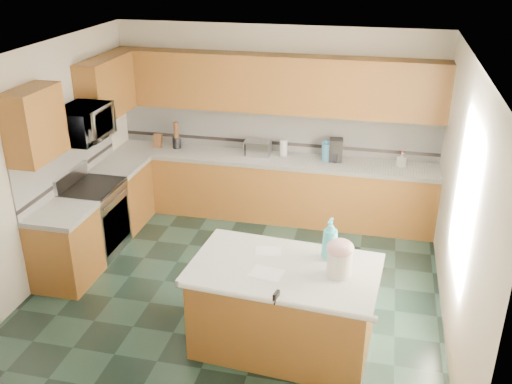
% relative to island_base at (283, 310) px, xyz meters
% --- Properties ---
extents(floor, '(4.60, 4.60, 0.00)m').
position_rel_island_base_xyz_m(floor, '(-0.70, 0.84, -0.43)').
color(floor, black).
rests_on(floor, ground).
extents(ceiling, '(4.60, 4.60, 0.00)m').
position_rel_island_base_xyz_m(ceiling, '(-0.70, 0.84, 2.27)').
color(ceiling, white).
rests_on(ceiling, ground).
extents(wall_back, '(4.60, 0.04, 2.70)m').
position_rel_island_base_xyz_m(wall_back, '(-0.70, 3.16, 0.92)').
color(wall_back, '#EFE4CC').
rests_on(wall_back, ground).
extents(wall_front, '(4.60, 0.04, 2.70)m').
position_rel_island_base_xyz_m(wall_front, '(-0.70, -1.48, 0.92)').
color(wall_front, '#EFE4CC').
rests_on(wall_front, ground).
extents(wall_left, '(0.04, 4.60, 2.70)m').
position_rel_island_base_xyz_m(wall_left, '(-3.02, 0.84, 0.92)').
color(wall_left, '#EFE4CC').
rests_on(wall_left, ground).
extents(wall_right, '(0.04, 4.60, 2.70)m').
position_rel_island_base_xyz_m(wall_right, '(1.62, 0.84, 0.92)').
color(wall_right, '#EFE4CC').
rests_on(wall_right, ground).
extents(back_base_cab, '(4.60, 0.60, 0.86)m').
position_rel_island_base_xyz_m(back_base_cab, '(-0.70, 2.84, 0.00)').
color(back_base_cab, brown).
rests_on(back_base_cab, ground).
extents(back_countertop, '(4.60, 0.64, 0.06)m').
position_rel_island_base_xyz_m(back_countertop, '(-0.70, 2.84, 0.46)').
color(back_countertop, white).
rests_on(back_countertop, back_base_cab).
extents(back_upper_cab, '(4.60, 0.33, 0.78)m').
position_rel_island_base_xyz_m(back_upper_cab, '(-0.70, 2.97, 1.51)').
color(back_upper_cab, brown).
rests_on(back_upper_cab, wall_back).
extents(back_backsplash, '(4.60, 0.02, 0.63)m').
position_rel_island_base_xyz_m(back_backsplash, '(-0.70, 3.13, 0.81)').
color(back_backsplash, silver).
rests_on(back_backsplash, back_countertop).
extents(back_accent_band, '(4.60, 0.01, 0.05)m').
position_rel_island_base_xyz_m(back_accent_band, '(-0.70, 3.12, 0.61)').
color(back_accent_band, black).
rests_on(back_accent_band, back_countertop).
extents(left_base_cab_rear, '(0.60, 0.82, 0.86)m').
position_rel_island_base_xyz_m(left_base_cab_rear, '(-2.70, 2.13, 0.00)').
color(left_base_cab_rear, brown).
rests_on(left_base_cab_rear, ground).
extents(left_counter_rear, '(0.64, 0.82, 0.06)m').
position_rel_island_base_xyz_m(left_counter_rear, '(-2.70, 2.13, 0.46)').
color(left_counter_rear, white).
rests_on(left_counter_rear, left_base_cab_rear).
extents(left_base_cab_front, '(0.60, 0.72, 0.86)m').
position_rel_island_base_xyz_m(left_base_cab_front, '(-2.70, 0.60, 0.00)').
color(left_base_cab_front, brown).
rests_on(left_base_cab_front, ground).
extents(left_counter_front, '(0.64, 0.72, 0.06)m').
position_rel_island_base_xyz_m(left_counter_front, '(-2.70, 0.60, 0.46)').
color(left_counter_front, white).
rests_on(left_counter_front, left_base_cab_front).
extents(left_backsplash, '(0.02, 2.30, 0.63)m').
position_rel_island_base_xyz_m(left_backsplash, '(-2.98, 1.39, 0.81)').
color(left_backsplash, silver).
rests_on(left_backsplash, wall_left).
extents(left_accent_band, '(0.01, 2.30, 0.05)m').
position_rel_island_base_xyz_m(left_accent_band, '(-2.98, 1.39, 0.61)').
color(left_accent_band, black).
rests_on(left_accent_band, wall_left).
extents(left_upper_cab_rear, '(0.33, 1.09, 0.78)m').
position_rel_island_base_xyz_m(left_upper_cab_rear, '(-2.83, 2.26, 1.51)').
color(left_upper_cab_rear, brown).
rests_on(left_upper_cab_rear, wall_left).
extents(left_upper_cab_front, '(0.33, 0.72, 0.78)m').
position_rel_island_base_xyz_m(left_upper_cab_front, '(-2.83, 0.60, 1.51)').
color(left_upper_cab_front, brown).
rests_on(left_upper_cab_front, wall_left).
extents(range_body, '(0.60, 0.76, 0.88)m').
position_rel_island_base_xyz_m(range_body, '(-2.70, 1.34, 0.01)').
color(range_body, '#B7B7BC').
rests_on(range_body, ground).
extents(range_oven_door, '(0.02, 0.68, 0.55)m').
position_rel_island_base_xyz_m(range_oven_door, '(-2.41, 1.34, -0.03)').
color(range_oven_door, black).
rests_on(range_oven_door, range_body).
extents(range_cooktop, '(0.62, 0.78, 0.04)m').
position_rel_island_base_xyz_m(range_cooktop, '(-2.70, 1.34, 0.47)').
color(range_cooktop, black).
rests_on(range_cooktop, range_body).
extents(range_handle, '(0.02, 0.66, 0.02)m').
position_rel_island_base_xyz_m(range_handle, '(-2.38, 1.34, 0.35)').
color(range_handle, '#B7B7BC').
rests_on(range_handle, range_body).
extents(range_backguard, '(0.06, 0.76, 0.18)m').
position_rel_island_base_xyz_m(range_backguard, '(-2.96, 1.34, 0.59)').
color(range_backguard, '#B7B7BC').
rests_on(range_backguard, range_body).
extents(microwave, '(0.50, 0.73, 0.41)m').
position_rel_island_base_xyz_m(microwave, '(-2.70, 1.34, 1.30)').
color(microwave, '#B7B7BC').
rests_on(microwave, wall_left).
extents(island_base, '(1.74, 1.08, 0.86)m').
position_rel_island_base_xyz_m(island_base, '(0.00, 0.00, 0.00)').
color(island_base, brown).
rests_on(island_base, ground).
extents(island_top, '(1.85, 1.19, 0.06)m').
position_rel_island_base_xyz_m(island_top, '(0.00, 0.00, 0.46)').
color(island_top, white).
rests_on(island_top, island_base).
extents(island_bullnose, '(1.77, 0.19, 0.06)m').
position_rel_island_base_xyz_m(island_bullnose, '(0.00, -0.53, 0.46)').
color(island_bullnose, white).
rests_on(island_bullnose, island_base).
extents(treat_jar, '(0.27, 0.27, 0.24)m').
position_rel_island_base_xyz_m(treat_jar, '(0.51, -0.02, 0.61)').
color(treat_jar, silver).
rests_on(treat_jar, island_top).
extents(treat_jar_lid, '(0.25, 0.25, 0.16)m').
position_rel_island_base_xyz_m(treat_jar_lid, '(0.51, -0.02, 0.77)').
color(treat_jar_lid, beige).
rests_on(treat_jar_lid, treat_jar).
extents(treat_jar_knob, '(0.08, 0.03, 0.03)m').
position_rel_island_base_xyz_m(treat_jar_knob, '(0.51, -0.02, 0.82)').
color(treat_jar_knob, tan).
rests_on(treat_jar_knob, treat_jar_lid).
extents(treat_jar_knob_end_l, '(0.04, 0.04, 0.04)m').
position_rel_island_base_xyz_m(treat_jar_knob_end_l, '(0.47, -0.02, 0.82)').
color(treat_jar_knob_end_l, tan).
rests_on(treat_jar_knob_end_l, treat_jar_lid).
extents(treat_jar_knob_end_r, '(0.04, 0.04, 0.04)m').
position_rel_island_base_xyz_m(treat_jar_knob_end_r, '(0.55, -0.02, 0.82)').
color(treat_jar_knob_end_r, tan).
rests_on(treat_jar_knob_end_r, treat_jar_lid).
extents(soap_bottle_island, '(0.19, 0.20, 0.42)m').
position_rel_island_base_xyz_m(soap_bottle_island, '(0.39, 0.26, 0.70)').
color(soap_bottle_island, '#39B1BB').
rests_on(soap_bottle_island, island_top).
extents(paper_sheet_a, '(0.33, 0.27, 0.00)m').
position_rel_island_base_xyz_m(paper_sheet_a, '(-0.14, -0.15, 0.49)').
color(paper_sheet_a, white).
rests_on(paper_sheet_a, island_top).
extents(paper_sheet_b, '(0.28, 0.22, 0.00)m').
position_rel_island_base_xyz_m(paper_sheet_b, '(-0.21, 0.25, 0.49)').
color(paper_sheet_b, white).
rests_on(paper_sheet_b, island_top).
extents(clamp_body, '(0.05, 0.10, 0.09)m').
position_rel_island_base_xyz_m(clamp_body, '(0.02, -0.51, 0.50)').
color(clamp_body, black).
rests_on(clamp_body, island_top).
extents(clamp_handle, '(0.02, 0.07, 0.02)m').
position_rel_island_base_xyz_m(clamp_handle, '(0.02, -0.57, 0.48)').
color(clamp_handle, black).
rests_on(clamp_handle, island_top).
extents(knife_block, '(0.12, 0.16, 0.22)m').
position_rel_island_base_xyz_m(knife_block, '(-2.42, 2.89, 0.59)').
color(knife_block, '#472814').
rests_on(knife_block, back_countertop).
extents(utensil_crock, '(0.13, 0.13, 0.16)m').
position_rel_island_base_xyz_m(utensil_crock, '(-2.14, 2.92, 0.57)').
color(utensil_crock, black).
rests_on(utensil_crock, back_countertop).
extents(utensil_bundle, '(0.07, 0.07, 0.23)m').
position_rel_island_base_xyz_m(utensil_bundle, '(-2.14, 2.92, 0.77)').
color(utensil_bundle, '#472814').
rests_on(utensil_bundle, utensil_crock).
extents(toaster_oven, '(0.37, 0.25, 0.21)m').
position_rel_island_base_xyz_m(toaster_oven, '(-0.91, 2.89, 0.60)').
color(toaster_oven, '#B7B7BC').
rests_on(toaster_oven, back_countertop).
extents(toaster_oven_door, '(0.32, 0.01, 0.17)m').
position_rel_island_base_xyz_m(toaster_oven_door, '(-0.91, 2.77, 0.60)').
color(toaster_oven_door, black).
rests_on(toaster_oven_door, toaster_oven).
extents(paper_towel, '(0.11, 0.11, 0.24)m').
position_rel_island_base_xyz_m(paper_towel, '(-0.55, 2.94, 0.61)').
color(paper_towel, white).
rests_on(paper_towel, back_countertop).
extents(paper_towel_base, '(0.16, 0.16, 0.01)m').
position_rel_island_base_xyz_m(paper_towel_base, '(-0.55, 2.94, 0.50)').
color(paper_towel_base, '#B7B7BC').
rests_on(paper_towel_base, back_countertop).
extents(water_jug, '(0.15, 0.15, 0.26)m').
position_rel_island_base_xyz_m(water_jug, '(0.07, 2.90, 0.62)').
color(water_jug, teal).
rests_on(water_jug, back_countertop).
extents(water_jug_neck, '(0.07, 0.07, 0.04)m').
position_rel_island_base_xyz_m(water_jug_neck, '(0.07, 2.90, 0.76)').
color(water_jug_neck, teal).
rests_on(water_jug_neck, water_jug).
extents(coffee_maker, '(0.20, 0.22, 0.31)m').
position_rel_island_base_xyz_m(coffee_maker, '(0.19, 2.92, 0.64)').
color(coffee_maker, black).
rests_on(coffee_maker, back_countertop).
extents(coffee_carafe, '(0.13, 0.13, 0.13)m').
position_rel_island_base_xyz_m(coffee_carafe, '(0.19, 2.87, 0.55)').
color(coffee_carafe, black).
rests_on(coffee_carafe, back_countertop).
extents(soap_bottle_back, '(0.13, 0.13, 0.20)m').
position_rel_island_base_xyz_m(soap_bottle_back, '(1.08, 2.89, 0.59)').
color(soap_bottle_back, white).
rests_on(soap_bottle_back, back_countertop).
extents(soap_back_cap, '(0.02, 0.02, 0.03)m').
position_rel_island_base_xyz_m(soap_back_cap, '(1.08, 2.89, 0.71)').
color(soap_back_cap, red).
rests_on(soap_back_cap, soap_bottle_back).
extents(window_light_proxy, '(0.02, 1.40, 1.10)m').
position_rel_island_base_xyz_m(window_light_proxy, '(1.59, 0.64, 1.07)').
color(window_light_proxy, white).
rests_on(window_light_proxy, wall_right).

